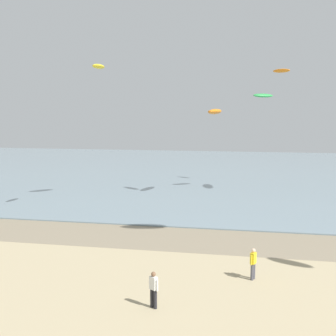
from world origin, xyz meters
name	(u,v)px	position (x,y,z in m)	size (l,w,h in m)	color
wet_sand_strip	(179,239)	(0.00, 22.32, 0.00)	(120.00, 5.92, 0.01)	gray
sea	(219,171)	(0.00, 60.28, 0.05)	(160.00, 70.00, 0.10)	gray
person_mid_beach	(253,263)	(5.14, 15.63, 0.92)	(0.35, 0.53, 1.71)	#4C4C56
person_right_flank	(154,289)	(0.69, 11.28, 0.92)	(0.49, 0.38, 1.71)	#232328
kite_aloft_1	(99,66)	(-7.61, 27.41, 12.69)	(2.00, 0.64, 0.32)	yellow
kite_aloft_2	(281,71)	(8.10, 46.18, 13.86)	(2.15, 0.69, 0.34)	orange
kite_aloft_7	(263,96)	(5.99, 41.58, 10.82)	(2.50, 0.80, 0.40)	green
kite_aloft_11	(215,112)	(1.07, 38.05, 9.07)	(3.26, 1.04, 0.52)	orange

